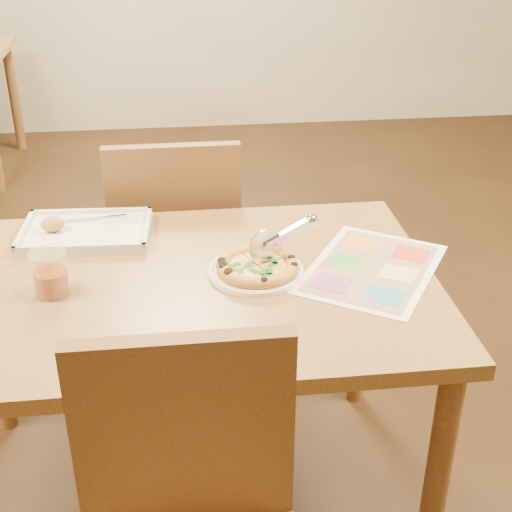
{
  "coord_description": "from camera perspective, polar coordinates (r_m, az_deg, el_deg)",
  "views": [
    {
      "loc": [
        0.01,
        -1.55,
        1.62
      ],
      "look_at": [
        0.2,
        0.02,
        0.77
      ],
      "focal_mm": 50.0,
      "sensor_mm": 36.0,
      "label": 1
    }
  ],
  "objects": [
    {
      "name": "menu",
      "position": [
        1.86,
        9.27,
        -0.99
      ],
      "size": [
        0.47,
        0.51,
        0.0
      ],
      "primitive_type": "cube",
      "rotation": [
        0.0,
        0.0,
        -0.57
      ],
      "color": "white",
      "rests_on": "dining_table"
    },
    {
      "name": "plate",
      "position": [
        1.81,
        0.0,
        -1.21
      ],
      "size": [
        0.31,
        0.31,
        0.01
      ],
      "primitive_type": "cylinder",
      "rotation": [
        0.0,
        0.0,
        0.32
      ],
      "color": "white",
      "rests_on": "dining_table"
    },
    {
      "name": "appetizer_tray",
      "position": [
        2.06,
        -13.64,
        1.84
      ],
      "size": [
        0.37,
        0.26,
        0.06
      ],
      "rotation": [
        0.0,
        0.0,
        -0.06
      ],
      "color": "silver",
      "rests_on": "dining_table"
    },
    {
      "name": "room",
      "position": [
        1.57,
        -7.56,
        18.2
      ],
      "size": [
        7.0,
        7.0,
        7.0
      ],
      "color": "black",
      "rests_on": "ground"
    },
    {
      "name": "glass_tumbler",
      "position": [
        1.78,
        -16.13,
        -1.52
      ],
      "size": [
        0.09,
        0.09,
        0.11
      ],
      "rotation": [
        0.0,
        0.0,
        -0.23
      ],
      "color": "#803309",
      "rests_on": "dining_table"
    },
    {
      "name": "chair_far",
      "position": [
        2.4,
        -6.42,
        1.97
      ],
      "size": [
        0.42,
        0.42,
        0.47
      ],
      "rotation": [
        0.0,
        0.0,
        3.14
      ],
      "color": "brown",
      "rests_on": "ground"
    },
    {
      "name": "dining_table",
      "position": [
        1.84,
        -6.17,
        -4.35
      ],
      "size": [
        1.3,
        0.85,
        0.72
      ],
      "color": "olive",
      "rests_on": "ground"
    },
    {
      "name": "pizza_cutter",
      "position": [
        1.8,
        1.96,
        1.48
      ],
      "size": [
        0.17,
        0.06,
        0.1
      ],
      "rotation": [
        0.0,
        0.0,
        0.3
      ],
      "color": "silver",
      "rests_on": "pizza"
    },
    {
      "name": "pizza",
      "position": [
        1.8,
        0.12,
        -0.83
      ],
      "size": [
        0.21,
        0.21,
        0.03
      ],
      "rotation": [
        0.0,
        0.0,
        0.42
      ],
      "color": "gold",
      "rests_on": "plate"
    }
  ]
}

